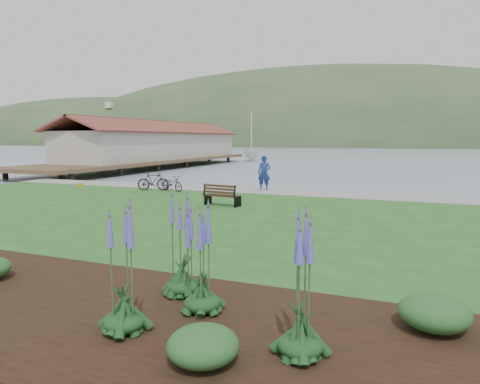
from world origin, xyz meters
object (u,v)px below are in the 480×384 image
object	(u,v)px
park_bench	(221,195)
sailboat	(251,161)
person	(264,170)
bicycle_a	(172,183)

from	to	relation	value
park_bench	sailboat	xyz separation A→B (m)	(-14.77, 43.02, -0.89)
park_bench	sailboat	distance (m)	45.49
sailboat	park_bench	bearing A→B (deg)	-86.15
person	bicycle_a	size ratio (longest dim) A/B	1.37
person	bicycle_a	distance (m)	5.22
park_bench	bicycle_a	size ratio (longest dim) A/B	0.98
person	bicycle_a	bearing A→B (deg)	-162.13
person	sailboat	bearing A→B (deg)	102.96
bicycle_a	sailboat	xyz separation A→B (m)	(-10.06, 39.32, -0.84)
person	sailboat	xyz separation A→B (m)	(-14.68, 37.01, -1.56)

